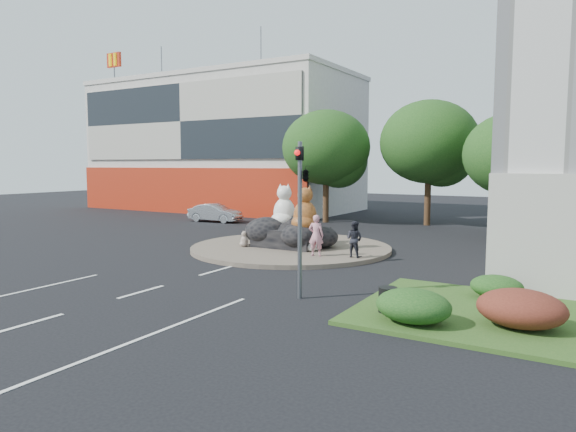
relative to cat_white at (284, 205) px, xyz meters
The scene contains 20 objects.
ground 10.62m from the cat_white, 86.67° to the right, with size 120.00×120.00×0.00m, color black.
roundabout_island 2.22m from the cat_white, 31.34° to the right, with size 10.00×10.00×0.20m, color brown.
rock_plinth 1.71m from the cat_white, 31.34° to the right, with size 3.20×2.60×0.90m, color black, non-canonical shape.
shophouse_block 25.03m from the cat_white, 134.76° to the left, with size 25.20×12.30×17.40m.
grass_verge 14.76m from the cat_white, 30.31° to the right, with size 10.00×6.00×0.12m, color #234918.
tree_left 12.53m from the cat_white, 105.88° to the left, with size 6.46×6.46×8.27m.
tree_mid 14.57m from the cat_white, 74.99° to the left, with size 6.84×6.84×8.76m.
tree_right 13.91m from the cat_white, 45.07° to the left, with size 5.70×5.70×7.30m.
hedge_near_green 13.52m from the cat_white, 44.29° to the right, with size 2.00×1.60×0.90m, color #153E13.
hedge_red 14.80m from the cat_white, 34.66° to the right, with size 2.20×1.76×0.99m, color #521F16.
hedge_back_green 12.54m from the cat_white, 26.63° to the right, with size 1.60×1.28×0.72m, color #153E13.
traffic_light 10.23m from the cat_white, 55.75° to the right, with size 0.44×1.24×5.00m.
cat_white is the anchor object (origin of this frame).
cat_tabby 1.88m from the cat_white, 26.86° to the right, with size 1.32×1.14×2.20m, color #A96C23, non-canonical shape.
kitten_calico 2.69m from the cat_white, 127.54° to the right, with size 0.48×0.42×0.80m, color silver, non-canonical shape.
kitten_white 3.03m from the cat_white, 29.02° to the right, with size 0.55×0.48×0.92m, color silver, non-canonical shape.
pedestrian_pink 3.91m from the cat_white, 36.75° to the right, with size 0.68×0.45×1.86m, color #CB8392.
pedestrian_dark 5.04m from the cat_white, 19.79° to the right, with size 0.78×0.61×1.62m, color #21222A.
parked_car 13.22m from the cat_white, 144.29° to the left, with size 1.43×4.09×1.35m, color #B5B8BD.
litter_bin 12.47m from the cat_white, 45.28° to the right, with size 0.53×0.53×0.71m, color black.
Camera 1 is at (12.88, -12.06, 4.29)m, focal length 32.00 mm.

